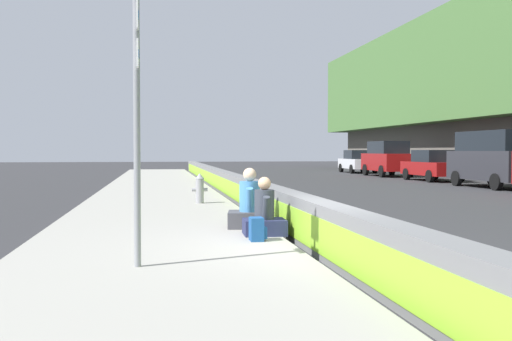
{
  "coord_description": "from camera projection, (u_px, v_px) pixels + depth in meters",
  "views": [
    {
      "loc": [
        -9.19,
        2.65,
        1.68
      ],
      "look_at": [
        7.69,
        -0.16,
        1.11
      ],
      "focal_mm": 41.71,
      "sensor_mm": 36.0,
      "label": 1
    }
  ],
  "objects": [
    {
      "name": "route_sign_post",
      "position": [
        137.0,
        110.0,
        7.82
      ],
      "size": [
        0.44,
        0.09,
        3.6
      ],
      "color": "gray",
      "rests_on": "sidewalk_strip"
    },
    {
      "name": "jersey_barrier",
      "position": [
        325.0,
        229.0,
        9.54
      ],
      "size": [
        76.0,
        0.45,
        0.85
      ],
      "color": "slate",
      "rests_on": "ground_plane"
    },
    {
      "name": "parked_car_fourth",
      "position": [
        495.0,
        158.0,
        26.65
      ],
      "size": [
        5.13,
        2.16,
        2.56
      ],
      "color": "#28282D",
      "rests_on": "ground_plane"
    },
    {
      "name": "seated_person_foreground",
      "position": [
        264.0,
        217.0,
        10.86
      ],
      "size": [
        0.68,
        0.79,
        1.06
      ],
      "color": "#23284C",
      "rests_on": "sidewalk_strip"
    },
    {
      "name": "sidewalk_strip",
      "position": [
        158.0,
        255.0,
        9.12
      ],
      "size": [
        80.0,
        4.4,
        0.14
      ],
      "primitive_type": "cube",
      "color": "gray",
      "rests_on": "ground_plane"
    },
    {
      "name": "parked_car_midline",
      "position": [
        433.0,
        165.0,
        32.74
      ],
      "size": [
        4.52,
        1.99,
        1.71
      ],
      "color": "maroon",
      "rests_on": "ground_plane"
    },
    {
      "name": "ground_plane",
      "position": [
        325.0,
        255.0,
        9.55
      ],
      "size": [
        160.0,
        160.0,
        0.0
      ],
      "primitive_type": "plane",
      "color": "#2B2B2D",
      "rests_on": "ground"
    },
    {
      "name": "seated_person_middle",
      "position": [
        250.0,
        209.0,
        11.89
      ],
      "size": [
        0.86,
        0.96,
        1.2
      ],
      "color": "#424247",
      "rests_on": "sidewalk_strip"
    },
    {
      "name": "parked_car_farther",
      "position": [
        358.0,
        161.0,
        44.68
      ],
      "size": [
        4.56,
        2.07,
        1.71
      ],
      "color": "silver",
      "rests_on": "ground_plane"
    },
    {
      "name": "fire_hydrant",
      "position": [
        200.0,
        188.0,
        17.36
      ],
      "size": [
        0.26,
        0.46,
        0.88
      ],
      "color": "gray",
      "rests_on": "sidewalk_strip"
    },
    {
      "name": "parked_car_far",
      "position": [
        387.0,
        158.0,
        38.64
      ],
      "size": [
        4.83,
        2.12,
        2.28
      ],
      "color": "maroon",
      "rests_on": "ground_plane"
    },
    {
      "name": "backpack",
      "position": [
        257.0,
        229.0,
        10.14
      ],
      "size": [
        0.32,
        0.28,
        0.4
      ],
      "color": "navy",
      "rests_on": "sidewalk_strip"
    }
  ]
}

